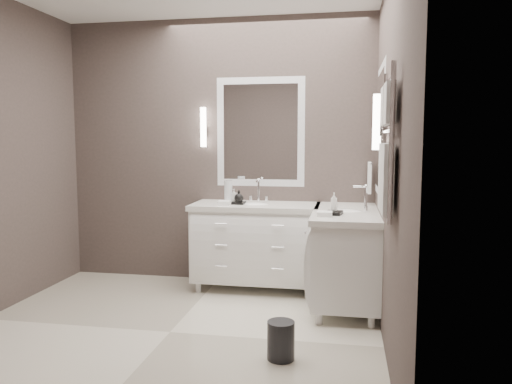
% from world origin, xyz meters
% --- Properties ---
extents(floor, '(3.20, 3.00, 0.01)m').
position_xyz_m(floor, '(0.00, 0.00, -0.01)').
color(floor, white).
rests_on(floor, ground).
extents(wall_back, '(3.20, 0.01, 2.70)m').
position_xyz_m(wall_back, '(0.00, 1.50, 1.35)').
color(wall_back, '#433936').
rests_on(wall_back, floor).
extents(wall_front, '(3.20, 0.01, 2.70)m').
position_xyz_m(wall_front, '(0.00, -1.50, 1.35)').
color(wall_front, '#433936').
rests_on(wall_front, floor).
extents(wall_right, '(0.01, 3.00, 2.70)m').
position_xyz_m(wall_right, '(1.60, 0.00, 1.35)').
color(wall_right, '#433936').
rests_on(wall_right, floor).
extents(vanity_back, '(1.24, 0.59, 0.97)m').
position_xyz_m(vanity_back, '(0.45, 1.23, 0.49)').
color(vanity_back, white).
rests_on(vanity_back, floor).
extents(vanity_right, '(0.59, 1.24, 0.97)m').
position_xyz_m(vanity_right, '(1.33, 0.90, 0.49)').
color(vanity_right, white).
rests_on(vanity_right, floor).
extents(mirror_back, '(0.90, 0.02, 1.10)m').
position_xyz_m(mirror_back, '(0.45, 1.49, 1.55)').
color(mirror_back, white).
rests_on(mirror_back, wall_back).
extents(mirror_right, '(0.02, 0.90, 1.10)m').
position_xyz_m(mirror_right, '(1.59, 0.80, 1.55)').
color(mirror_right, white).
rests_on(mirror_right, wall_right).
extents(sconce_back, '(0.06, 0.06, 0.40)m').
position_xyz_m(sconce_back, '(-0.13, 1.43, 1.59)').
color(sconce_back, white).
rests_on(sconce_back, wall_back).
extents(sconce_right, '(0.06, 0.06, 0.40)m').
position_xyz_m(sconce_right, '(1.53, 0.22, 1.59)').
color(sconce_right, white).
rests_on(sconce_right, wall_right).
extents(towel_bar_corner, '(0.03, 0.22, 0.30)m').
position_xyz_m(towel_bar_corner, '(1.54, 1.36, 1.12)').
color(towel_bar_corner, white).
rests_on(towel_bar_corner, wall_right).
extents(towel_ladder, '(0.06, 0.58, 0.90)m').
position_xyz_m(towel_ladder, '(1.55, -0.40, 1.39)').
color(towel_ladder, white).
rests_on(towel_ladder, wall_right).
extents(waste_bin, '(0.21, 0.21, 0.26)m').
position_xyz_m(waste_bin, '(0.90, -0.32, 0.13)').
color(waste_bin, black).
rests_on(waste_bin, floor).
extents(amenity_tray_back, '(0.17, 0.13, 0.02)m').
position_xyz_m(amenity_tray_back, '(0.27, 1.18, 0.86)').
color(amenity_tray_back, black).
rests_on(amenity_tray_back, vanity_back).
extents(amenity_tray_right, '(0.16, 0.19, 0.03)m').
position_xyz_m(amenity_tray_right, '(1.22, 0.66, 0.86)').
color(amenity_tray_right, black).
rests_on(amenity_tray_right, vanity_right).
extents(water_bottle, '(0.09, 0.09, 0.23)m').
position_xyz_m(water_bottle, '(0.19, 1.17, 0.96)').
color(water_bottle, silver).
rests_on(water_bottle, vanity_back).
extents(soap_bottle_a, '(0.07, 0.07, 0.12)m').
position_xyz_m(soap_bottle_a, '(0.24, 1.20, 0.93)').
color(soap_bottle_a, white).
rests_on(soap_bottle_a, amenity_tray_back).
extents(soap_bottle_b, '(0.11, 0.11, 0.11)m').
position_xyz_m(soap_bottle_b, '(0.30, 1.15, 0.93)').
color(soap_bottle_b, black).
rests_on(soap_bottle_b, amenity_tray_back).
extents(soap_bottle_c, '(0.07, 0.07, 0.16)m').
position_xyz_m(soap_bottle_c, '(1.22, 0.66, 0.95)').
color(soap_bottle_c, white).
rests_on(soap_bottle_c, amenity_tray_right).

